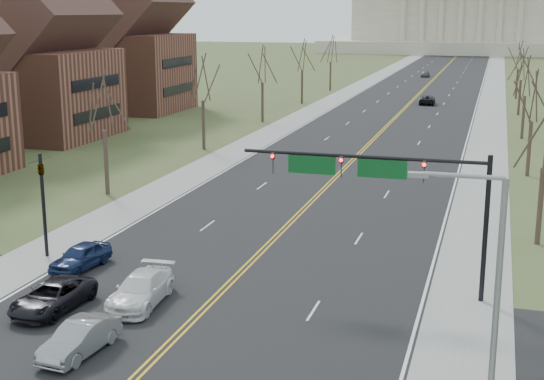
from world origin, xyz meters
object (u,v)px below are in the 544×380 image
Objects in this scene: street_light at (488,300)px; car_far_sb at (425,74)px; signal_mast at (381,179)px; car_sb_outer_lead at (53,296)px; car_sb_inner_second at (141,290)px; car_sb_outer_second at (81,256)px; car_far_nb at (427,100)px; signal_left at (43,193)px; car_sb_inner_lead at (80,338)px.

street_light reaches higher than car_far_sb.
signal_mast is 2.52× the size of car_sb_outer_lead.
car_sb_outer_second is (-5.43, 3.72, -0.04)m from car_sb_inner_second.
car_far_sb is at bearing 85.50° from car_sb_inner_second.
street_light is 93.37m from car_far_nb.
car_sb_inner_second is 6.58m from car_sb_outer_second.
car_far_nb is (5.74, 84.25, -0.06)m from car_sb_inner_second.
signal_left is 27.78m from street_light.
car_sb_inner_second is at bearing 30.31° from car_sb_outer_lead.
street_light is 18.51m from car_sb_inner_second.
car_sb_outer_lead is 5.85m from car_sb_outer_second.
car_sb_outer_lead is at bearing -64.67° from car_sb_outer_second.
car_sb_inner_lead is at bearing 169.85° from street_light.
signal_mast is at bearing 91.08° from car_far_nb.
street_light reaches higher than car_sb_inner_second.
car_sb_inner_lead is at bearing -42.66° from car_sb_outer_lead.
car_sb_inner_second is 1.29× the size of car_far_sb.
car_far_sb is (9.33, 127.42, -3.04)m from signal_left.
car_sb_outer_second is (-5.44, 9.35, 0.01)m from car_sb_inner_lead.
car_far_nb is at bearing 93.47° from signal_mast.
car_sb_inner_second reaches higher than car_sb_outer_second.
car_sb_inner_second is (3.63, 1.85, 0.06)m from car_sb_outer_lead.
signal_mast is 79.52m from car_far_nb.
signal_left is 1.19× the size of car_sb_inner_second.
signal_mast is at bearing 111.41° from street_light.
car_sb_inner_second is (-15.84, 8.46, -4.48)m from street_light.
street_light is 21.06m from car_sb_outer_lead.
signal_mast is 19.06m from signal_left.
signal_left is at bearing 180.00° from signal_mast.
car_far_nb is (-10.10, 92.71, -4.54)m from street_light.
signal_mast is 16.81m from car_sb_outer_second.
car_sb_outer_lead is 134.38m from car_far_sb.
car_sb_outer_second is 81.30m from car_far_nb.
car_sb_inner_lead is 0.82× the size of car_sb_inner_second.
car_sb_inner_second is 132.46m from car_far_sb.
street_light reaches higher than signal_left.
car_sb_outer_lead is at bearing 139.70° from car_sb_inner_lead.
car_sb_outer_second is at bearing -91.56° from car_far_sb.
street_light is 16.70m from car_sb_inner_lead.
signal_left reaches higher than car_sb_outer_lead.
signal_left is 1.25× the size of car_sb_outer_lead.
car_far_nb is 1.24× the size of car_far_sb.
car_sb_outer_second reaches higher than car_far_nb.
signal_left is 1.48× the size of car_sb_outer_second.
signal_left is 1.24× the size of car_far_nb.
signal_mast reaches higher than signal_left.
signal_mast is 2.41× the size of car_sb_inner_second.
signal_left is 8.91m from car_sb_outer_lead.
car_far_sb is (-9.62, 127.42, -5.08)m from signal_mast.
signal_mast is at bearing -0.00° from signal_left.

